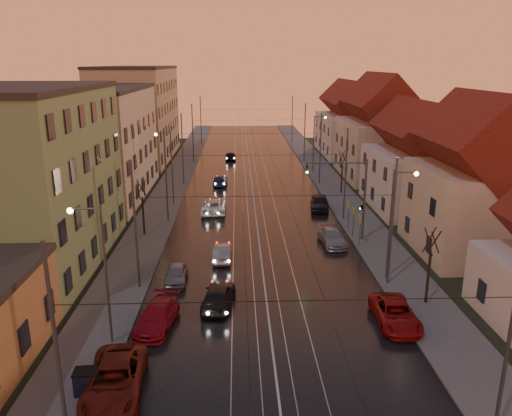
{
  "coord_description": "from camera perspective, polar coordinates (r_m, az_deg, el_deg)",
  "views": [
    {
      "loc": [
        -1.78,
        -22.6,
        14.94
      ],
      "look_at": [
        -0.28,
        17.45,
        3.22
      ],
      "focal_mm": 35.0,
      "sensor_mm": 36.0,
      "label": 1
    }
  ],
  "objects": [
    {
      "name": "catenary_pole_r_4",
      "position": [
        78.0,
        5.58,
        8.54
      ],
      "size": [
        0.16,
        0.16,
        9.0
      ],
      "primitive_type": "cylinder",
      "color": "#595B60",
      "rests_on": "ground"
    },
    {
      "name": "parked_right_2",
      "position": [
        52.87,
        7.27,
        0.62
      ],
      "size": [
        2.36,
        4.7,
        1.54
      ],
      "primitive_type": "imported",
      "rotation": [
        0.0,
        0.0,
        -0.12
      ],
      "color": "black",
      "rests_on": "ground"
    },
    {
      "name": "catenary_pole_l_0",
      "position": [
        20.76,
        -21.78,
        -15.18
      ],
      "size": [
        0.16,
        0.16,
        9.0
      ],
      "primitive_type": "cylinder",
      "color": "#595B60",
      "rests_on": "ground"
    },
    {
      "name": "driving_car_0",
      "position": [
        32.12,
        -4.31,
        -9.94
      ],
      "size": [
        2.36,
        4.66,
        1.52
      ],
      "primitive_type": "imported",
      "rotation": [
        0.0,
        0.0,
        3.01
      ],
      "color": "black",
      "rests_on": "ground"
    },
    {
      "name": "street_lamp_3",
      "position": [
        70.18,
        6.87,
        7.95
      ],
      "size": [
        1.75,
        0.32,
        8.0
      ],
      "color": "#595B60",
      "rests_on": "ground"
    },
    {
      "name": "catenary_pole_l_5",
      "position": [
        95.42,
        -6.32,
        9.93
      ],
      "size": [
        0.16,
        0.16,
        9.0
      ],
      "primitive_type": "cylinder",
      "color": "#595B60",
      "rests_on": "ground"
    },
    {
      "name": "tram_rail_1",
      "position": [
        64.35,
        -1.19,
        2.93
      ],
      "size": [
        0.06,
        120.0,
        0.03
      ],
      "primitive_type": "cube",
      "color": "gray",
      "rests_on": "road"
    },
    {
      "name": "tram_rail_0",
      "position": [
        64.35,
        -2.46,
        2.91
      ],
      "size": [
        0.06,
        120.0,
        0.03
      ],
      "primitive_type": "cube",
      "color": "gray",
      "rests_on": "road"
    },
    {
      "name": "sidewalk_left",
      "position": [
        64.86,
        -9.38,
        2.83
      ],
      "size": [
        4.0,
        120.0,
        0.15
      ],
      "primitive_type": "cube",
      "color": "#4C4C4C",
      "rests_on": "ground"
    },
    {
      "name": "apartment_left_3",
      "position": [
        82.5,
        -13.34,
        10.35
      ],
      "size": [
        10.0,
        24.0,
        14.0
      ],
      "primitive_type": "cube",
      "color": "tan",
      "rests_on": "ground"
    },
    {
      "name": "sidewalk_right",
      "position": [
        65.41,
        8.3,
        2.99
      ],
      "size": [
        4.0,
        120.0,
        0.15
      ],
      "primitive_type": "cube",
      "color": "#4C4C4C",
      "rests_on": "ground"
    },
    {
      "name": "catenary_pole_r_5",
      "position": [
        95.74,
        4.16,
        10.0
      ],
      "size": [
        0.16,
        0.16,
        9.0
      ],
      "primitive_type": "cylinder",
      "color": "#595B60",
      "rests_on": "ground"
    },
    {
      "name": "catenary_pole_r_2",
      "position": [
        48.87,
        10.19,
        3.71
      ],
      "size": [
        0.16,
        0.16,
        9.0
      ],
      "primitive_type": "cylinder",
      "color": "#595B60",
      "rests_on": "ground"
    },
    {
      "name": "catenary_pole_r_3",
      "position": [
        63.33,
        7.37,
        6.68
      ],
      "size": [
        0.16,
        0.16,
        9.0
      ],
      "primitive_type": "cylinder",
      "color": "#595B60",
      "rests_on": "ground"
    },
    {
      "name": "catenary_pole_l_2",
      "position": [
        48.24,
        -10.24,
        3.54
      ],
      "size": [
        0.16,
        0.16,
        9.0
      ],
      "primitive_type": "cylinder",
      "color": "#595B60",
      "rests_on": "ground"
    },
    {
      "name": "catenary_pole_r_0",
      "position": [
        22.19,
        26.89,
        -13.7
      ],
      "size": [
        0.16,
        0.16,
        9.0
      ],
      "primitive_type": "cylinder",
      "color": "#595B60",
      "rests_on": "ground"
    },
    {
      "name": "dumpster",
      "position": [
        25.68,
        -18.62,
        -18.34
      ],
      "size": [
        1.24,
        0.86,
        1.1
      ],
      "primitive_type": "cube",
      "rotation": [
        0.0,
        0.0,
        0.05
      ],
      "color": "black",
      "rests_on": "sidewalk_left"
    },
    {
      "name": "house_right_1",
      "position": [
        43.09,
        23.78,
        2.17
      ],
      "size": [
        8.67,
        10.2,
        10.8
      ],
      "color": "#B7AA8D",
      "rests_on": "ground"
    },
    {
      "name": "apartment_left_2",
      "position": [
        59.42,
        -17.59,
        6.89
      ],
      "size": [
        10.0,
        20.0,
        12.0
      ],
      "primitive_type": "cube",
      "color": "#BFB494",
      "rests_on": "ground"
    },
    {
      "name": "bare_tree_2",
      "position": [
        59.22,
        9.8,
        3.92
      ],
      "size": [
        1.09,
        1.09,
        5.11
      ],
      "color": "black",
      "rests_on": "ground"
    },
    {
      "name": "parked_left_2",
      "position": [
        30.38,
        -11.27,
        -12.04
      ],
      "size": [
        2.51,
        4.88,
        1.35
      ],
      "primitive_type": "imported",
      "rotation": [
        0.0,
        0.0,
        -0.13
      ],
      "color": "maroon",
      "rests_on": "ground"
    },
    {
      "name": "street_lamp_0",
      "position": [
        27.57,
        -17.49,
        -5.89
      ],
      "size": [
        1.75,
        0.32,
        8.0
      ],
      "color": "#595B60",
      "rests_on": "ground"
    },
    {
      "name": "driving_car_4",
      "position": [
        79.6,
        -2.92,
        5.96
      ],
      "size": [
        1.65,
        4.0,
        1.36
      ],
      "primitive_type": "imported",
      "rotation": [
        0.0,
        0.0,
        3.15
      ],
      "color": "black",
      "rests_on": "ground"
    },
    {
      "name": "parked_right_0",
      "position": [
        31.23,
        15.62,
        -11.53
      ],
      "size": [
        2.36,
        4.93,
        1.36
      ],
      "primitive_type": "imported",
      "rotation": [
        0.0,
        0.0,
        -0.02
      ],
      "color": "maroon",
      "rests_on": "ground"
    },
    {
      "name": "parked_left_1",
      "position": [
        25.38,
        -15.84,
        -18.35
      ],
      "size": [
        2.89,
        5.7,
        1.54
      ],
      "primitive_type": "imported",
      "rotation": [
        0.0,
        0.0,
        0.06
      ],
      "color": "#611910",
      "rests_on": "ground"
    },
    {
      "name": "bare_tree_1",
      "position": [
        33.42,
        19.17,
        -6.54
      ],
      "size": [
        1.09,
        1.09,
        5.11
      ],
      "color": "black",
      "rests_on": "ground"
    },
    {
      "name": "catenary_pole_r_1",
      "position": [
        34.86,
        15.29,
        -1.72
      ],
      "size": [
        0.16,
        0.16,
        9.0
      ],
      "primitive_type": "cylinder",
      "color": "#595B60",
      "rests_on": "ground"
    },
    {
      "name": "traffic_light_mast",
      "position": [
        43.02,
        11.06,
        2.08
      ],
      "size": [
        5.3,
        0.32,
        7.2
      ],
      "color": "#595B60",
      "rests_on": "ground"
    },
    {
      "name": "driving_car_1",
      "position": [
        39.31,
        -3.88,
        -5.07
      ],
      "size": [
        1.41,
        3.9,
        1.28
      ],
      "primitive_type": "imported",
      "rotation": [
        0.0,
        0.0,
        3.13
      ],
      "color": "gray",
      "rests_on": "ground"
    },
    {
      "name": "tram_rail_2",
      "position": [
        64.4,
        0.18,
        2.94
      ],
      "size": [
        0.06,
        120.0,
        0.03
      ],
      "primitive_type": "cube",
      "color": "gray",
      "rests_on": "road"
    },
    {
      "name": "catenary_pole_l_1",
      "position": [
        33.97,
        -13.63,
        -2.07
      ],
      "size": [
        0.16,
        0.16,
        9.0
      ],
      "primitive_type": "cylinder",
      "color": "#595B60",
      "rests_on": "ground"
    },
    {
      "name": "house_right_2",
      "position": [
        54.95,
        17.95,
        4.7
      ],
      "size": [
        9.18,
        12.24,
        9.2
      ],
      "color": "silver",
      "rests_on": "ground"
    },
    {
      "name": "bare_tree_0",
      "position": [
        45.18,
        -12.8,
        -0.12
      ],
      "size": [
        1.09,
        1.09,
        5.11
      ],
      "color": "black",
      "rests_on": "ground"
    },
    {
      "name": "parked_left_3",
      "position": [
        35.9,
        -9.11,
        -7.42
      ],
      "size": [
        1.52,
        3.68,
        1.25
      ],
      "primitive_type": "imported",
      "rotation": [
        0.0,
        0.0,
        0.01
      ],
      "color": "gray",
      "rests_on": "ground"
    },
    {
      "name": "house_right_4",
      "position": [
        86.25,
        10.59,
        9.44
      ],
      "size": [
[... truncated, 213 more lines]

